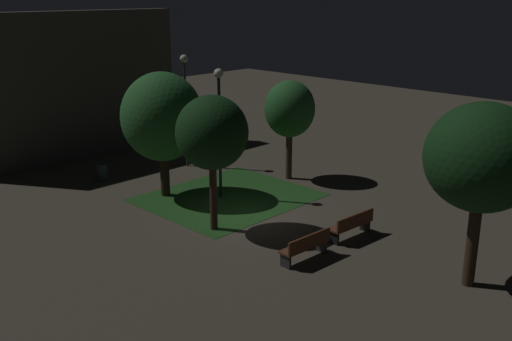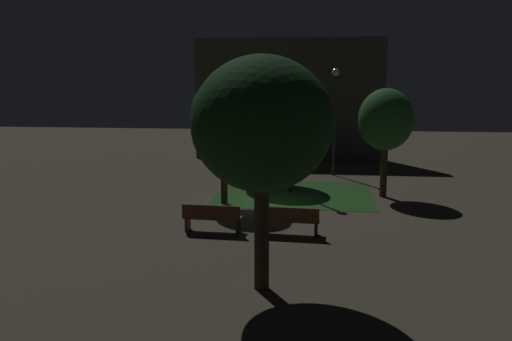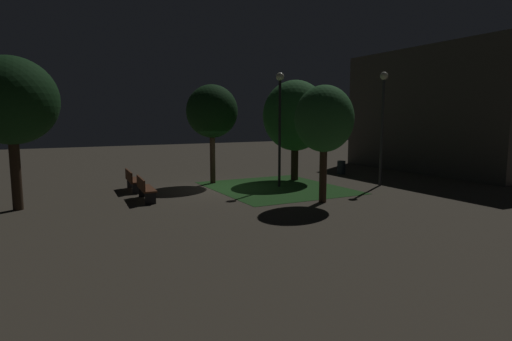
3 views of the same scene
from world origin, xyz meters
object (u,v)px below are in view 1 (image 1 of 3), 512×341
object	(u,v)px
tree_right_canopy	(290,109)
tree_near_wall	(482,158)
bench_path_side	(352,224)
lamp_post_near_wall	(185,93)
trash_bin	(102,172)
tree_tall_center	(212,133)
tree_back_right	(162,117)
lamp_post_plaza_west	(219,113)
bench_back_row	(306,246)

from	to	relation	value
tree_right_canopy	tree_near_wall	bearing A→B (deg)	-110.68
bench_path_side	lamp_post_near_wall	size ratio (longest dim) A/B	0.36
tree_near_wall	trash_bin	distance (m)	16.02
tree_tall_center	lamp_post_near_wall	size ratio (longest dim) A/B	0.90
tree_right_canopy	trash_bin	world-z (taller)	tree_right_canopy
tree_near_wall	tree_back_right	distance (m)	12.11
lamp_post_plaza_west	bench_back_row	bearing A→B (deg)	-108.61
bench_path_side	tree_tall_center	world-z (taller)	tree_tall_center
bench_back_row	tree_near_wall	size ratio (longest dim) A/B	0.35
bench_back_row	tree_near_wall	xyz separation A→B (m)	(1.99, -4.20, 3.18)
tree_near_wall	lamp_post_plaza_west	distance (m)	10.30
tree_near_wall	lamp_post_near_wall	size ratio (longest dim) A/B	1.00
lamp_post_plaza_west	bench_path_side	bearing A→B (deg)	-87.16
bench_path_side	tree_back_right	world-z (taller)	tree_back_right
tree_back_right	lamp_post_plaza_west	distance (m)	2.24
tree_back_right	lamp_post_plaza_west	size ratio (longest dim) A/B	0.97
bench_back_row	bench_path_side	distance (m)	2.36
bench_path_side	lamp_post_plaza_west	bearing A→B (deg)	92.84
tree_tall_center	trash_bin	distance (m)	8.11
tree_back_right	lamp_post_near_wall	distance (m)	4.16
bench_back_row	lamp_post_near_wall	world-z (taller)	lamp_post_near_wall
bench_back_row	tree_tall_center	world-z (taller)	tree_tall_center
bench_path_side	tree_right_canopy	distance (m)	7.17
tree_near_wall	tree_right_canopy	world-z (taller)	tree_near_wall
tree_near_wall	tree_back_right	bearing A→B (deg)	96.41
tree_right_canopy	tree_back_right	bearing A→B (deg)	158.18
tree_near_wall	tree_right_canopy	distance (m)	10.68
bench_path_side	lamp_post_near_wall	world-z (taller)	lamp_post_near_wall
tree_tall_center	lamp_post_plaza_west	size ratio (longest dim) A/B	0.92
tree_near_wall	bench_back_row	bearing A→B (deg)	115.34
bench_back_row	tree_back_right	size ratio (longest dim) A/B	0.37
tree_back_right	trash_bin	size ratio (longest dim) A/B	6.80
bench_back_row	tree_back_right	xyz separation A→B (m)	(0.64, 7.82, 2.71)
bench_path_side	lamp_post_near_wall	xyz separation A→B (m)	(1.52, 10.41, 2.95)
lamp_post_near_wall	tree_right_canopy	bearing A→B (deg)	-68.00
bench_path_side	trash_bin	xyz separation A→B (m)	(-2.42, 11.34, -0.12)
bench_path_side	tree_back_right	bearing A→B (deg)	102.39
bench_path_side	tree_back_right	distance (m)	8.45
tree_back_right	bench_path_side	bearing A→B (deg)	-77.61
tree_near_wall	tree_back_right	world-z (taller)	tree_near_wall
tree_back_right	lamp_post_near_wall	world-z (taller)	lamp_post_near_wall
tree_back_right	tree_right_canopy	distance (m)	5.51
tree_back_right	tree_near_wall	bearing A→B (deg)	-83.59
tree_back_right	tree_right_canopy	world-z (taller)	tree_back_right
bench_path_side	tree_near_wall	size ratio (longest dim) A/B	0.36
tree_back_right	tree_right_canopy	xyz separation A→B (m)	(5.12, -2.05, -0.14)
bench_path_side	trash_bin	bearing A→B (deg)	102.06
bench_path_side	trash_bin	distance (m)	11.60
tree_right_canopy	trash_bin	distance (m)	8.50
tree_near_wall	tree_tall_center	world-z (taller)	tree_near_wall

